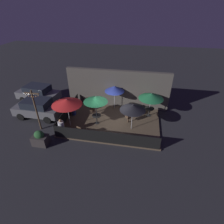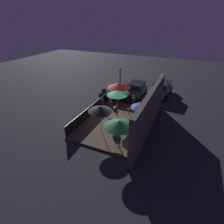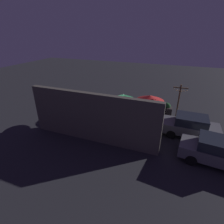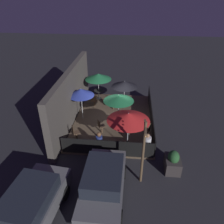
% 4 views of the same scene
% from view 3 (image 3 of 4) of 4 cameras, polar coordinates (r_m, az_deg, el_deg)
% --- Properties ---
extents(ground_plane, '(60.00, 60.00, 0.00)m').
position_cam_3_polar(ground_plane, '(14.92, -1.25, -3.27)').
color(ground_plane, '#26262B').
extents(patio_deck, '(7.61, 5.18, 0.12)m').
position_cam_3_polar(patio_deck, '(14.89, -1.25, -3.07)').
color(patio_deck, brown).
rests_on(patio_deck, ground_plane).
extents(building_wall, '(9.21, 0.36, 3.50)m').
position_cam_3_polar(building_wall, '(11.85, -6.53, -1.86)').
color(building_wall, '#4C4742').
rests_on(building_wall, ground_plane).
extents(fence_front, '(7.41, 0.05, 0.95)m').
position_cam_3_polar(fence_front, '(16.81, 2.04, 2.38)').
color(fence_front, black).
rests_on(fence_front, patio_deck).
extents(fence_side_left, '(0.05, 4.98, 0.95)m').
position_cam_3_polar(fence_side_left, '(13.81, 13.34, -3.70)').
color(fence_side_left, black).
rests_on(fence_side_left, patio_deck).
extents(patio_umbrella_0, '(1.84, 1.84, 2.38)m').
position_cam_3_polar(patio_umbrella_0, '(13.96, 3.71, 4.99)').
color(patio_umbrella_0, '#B2B2B7').
rests_on(patio_umbrella_0, patio_deck).
extents(patio_umbrella_1, '(2.04, 2.04, 2.12)m').
position_cam_3_polar(patio_umbrella_1, '(14.27, -14.74, 3.39)').
color(patio_umbrella_1, '#B2B2B7').
rests_on(patio_umbrella_1, patio_deck).
extents(patio_umbrella_2, '(1.72, 1.72, 2.22)m').
position_cam_3_polar(patio_umbrella_2, '(12.20, -4.51, 0.86)').
color(patio_umbrella_2, '#B2B2B7').
rests_on(patio_umbrella_2, patio_deck).
extents(patio_umbrella_3, '(2.26, 2.26, 2.34)m').
position_cam_3_polar(patio_umbrella_3, '(14.16, 12.31, 4.49)').
color(patio_umbrella_3, '#B2B2B7').
rests_on(patio_umbrella_3, patio_deck).
extents(patio_umbrella_4, '(1.88, 1.88, 2.13)m').
position_cam_3_polar(patio_umbrella_4, '(15.26, -6.18, 5.63)').
color(patio_umbrella_4, '#B2B2B7').
rests_on(patio_umbrella_4, patio_deck).
extents(dining_table_0, '(0.71, 0.71, 0.75)m').
position_cam_3_polar(dining_table_0, '(14.59, 3.53, -0.93)').
color(dining_table_0, black).
rests_on(dining_table_0, patio_deck).
extents(dining_table_1, '(0.78, 0.78, 0.73)m').
position_cam_3_polar(dining_table_1, '(14.79, -14.19, -1.34)').
color(dining_table_1, black).
rests_on(dining_table_1, patio_deck).
extents(patio_chair_0, '(0.56, 0.56, 0.94)m').
position_cam_3_polar(patio_chair_0, '(15.02, -5.96, -0.47)').
color(patio_chair_0, '#4C3828').
rests_on(patio_chair_0, patio_deck).
extents(patio_chair_1, '(0.55, 0.55, 0.94)m').
position_cam_3_polar(patio_chair_1, '(13.58, 4.62, -3.36)').
color(patio_chair_1, '#4C3828').
rests_on(patio_chair_1, patio_deck).
extents(patio_chair_2, '(0.52, 0.52, 0.92)m').
position_cam_3_polar(patio_chair_2, '(16.01, 8.05, 1.03)').
color(patio_chair_2, '#4C3828').
rests_on(patio_chair_2, patio_deck).
extents(patio_chair_3, '(0.44, 0.44, 0.92)m').
position_cam_3_polar(patio_chair_3, '(14.01, -9.79, -2.78)').
color(patio_chair_3, '#4C3828').
rests_on(patio_chair_3, patio_deck).
extents(patio_chair_4, '(0.54, 0.54, 0.91)m').
position_cam_3_polar(patio_chair_4, '(12.24, 6.08, -7.03)').
color(patio_chair_4, '#4C3828').
rests_on(patio_chair_4, patio_deck).
extents(patron_0, '(0.42, 0.42, 1.21)m').
position_cam_3_polar(patron_0, '(13.40, 11.69, -4.10)').
color(patron_0, navy).
rests_on(patron_0, patio_deck).
extents(patron_1, '(0.48, 0.48, 1.26)m').
position_cam_3_polar(patron_1, '(15.71, 13.18, 0.30)').
color(patron_1, silver).
rests_on(patron_1, patio_deck).
extents(planter_box, '(1.05, 0.74, 1.14)m').
position_cam_3_polar(planter_box, '(16.84, 17.28, 0.87)').
color(planter_box, '#332D2D').
rests_on(planter_box, ground_plane).
extents(light_post, '(1.10, 0.12, 3.36)m').
position_cam_3_polar(light_post, '(14.85, 20.82, 2.93)').
color(light_post, brown).
rests_on(light_post, ground_plane).
extents(parked_car_0, '(3.92, 1.82, 1.62)m').
position_cam_3_polar(parked_car_0, '(13.84, 24.19, -4.15)').
color(parked_car_0, '#5B5B60').
rests_on(parked_car_0, ground_plane).
extents(parked_car_1, '(4.30, 2.15, 1.62)m').
position_cam_3_polar(parked_car_1, '(11.84, 31.45, -10.97)').
color(parked_car_1, '#5B5B60').
rests_on(parked_car_1, ground_plane).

